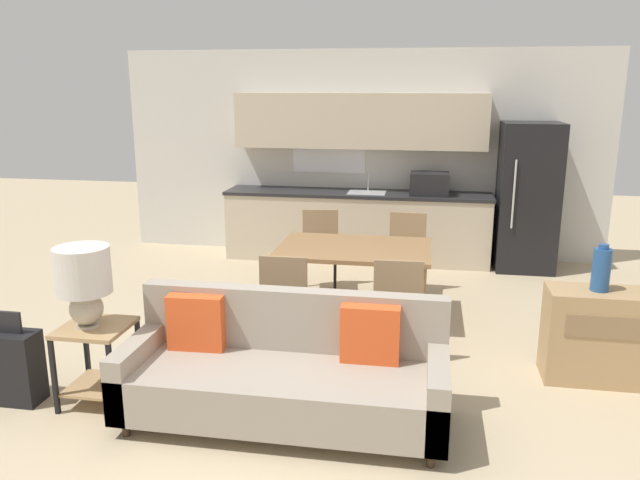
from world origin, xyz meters
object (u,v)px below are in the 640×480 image
suitcase (9,366)px  dining_chair_far_left (320,247)px  dining_table (354,253)px  vase (601,269)px  credenza (618,337)px  table_lamp (84,279)px  side_table (97,351)px  refrigerator (527,197)px  dining_chair_far_right (406,251)px  couch (285,373)px  dining_chair_near_right (398,303)px  dining_chair_near_left (287,299)px

suitcase → dining_chair_far_left: bearing=58.4°
dining_table → vase: (1.99, -0.97, 0.23)m
credenza → suitcase: credenza is taller
table_lamp → dining_chair_far_left: table_lamp is taller
table_lamp → side_table: bearing=38.1°
refrigerator → dining_chair_far_left: 2.72m
refrigerator → dining_chair_far_left: size_ratio=2.03×
dining_chair_far_left → suitcase: 3.41m
dining_chair_far_right → suitcase: dining_chair_far_right is taller
dining_chair_far_right → dining_chair_far_left: bearing=-176.7°
vase → dining_chair_far_right: size_ratio=0.41×
side_table → suitcase: bearing=-171.0°
couch → dining_chair_near_right: dining_chair_near_right is taller
dining_chair_far_right → side_table: bearing=-123.8°
side_table → dining_chair_far_right: dining_chair_far_right is taller
side_table → dining_table: bearing=50.6°
credenza → vase: 0.56m
refrigerator → suitcase: bearing=-134.9°
dining_chair_far_left → dining_table: bearing=-67.9°
table_lamp → dining_chair_near_right: bearing=28.2°
dining_chair_near_right → vase: bearing=174.0°
dining_table → side_table: dining_table is taller
credenza → dining_chair_far_left: 3.21m
refrigerator → vase: bearing=-88.0°
couch → refrigerator: bearing=62.4°
dining_table → dining_chair_far_right: dining_chair_far_right is taller
couch → dining_chair_far_left: (-0.25, 2.79, 0.16)m
dining_chair_near_right → suitcase: (-2.74, -1.22, -0.22)m
vase → table_lamp: bearing=-164.3°
refrigerator → dining_chair_far_right: bearing=-138.1°
refrigerator → dining_chair_near_right: refrigerator is taller
dining_chair_far_right → credenza: bearing=-43.9°
vase → suitcase: bearing=-165.5°
couch → table_lamp: (-1.42, -0.04, 0.61)m
couch → vase: 2.50m
table_lamp → vase: table_lamp is taller
dining_table → credenza: size_ratio=1.34×
couch → table_lamp: bearing=-178.5°
dining_table → dining_chair_far_right: bearing=60.3°
dining_table → table_lamp: size_ratio=2.51×
couch → table_lamp: 1.55m
vase → side_table: bearing=-164.6°
dining_table → vase: 2.23m
dining_table → dining_chair_near_left: dining_chair_near_left is taller
dining_chair_far_right → dining_chair_far_left: same height
dining_chair_near_left → dining_chair_far_left: size_ratio=1.00×
refrigerator → dining_chair_near_right: size_ratio=2.03×
dining_table → suitcase: (-2.26, -2.07, -0.40)m
side_table → credenza: bearing=14.7°
credenza → dining_chair_near_right: (-1.70, 0.12, 0.12)m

